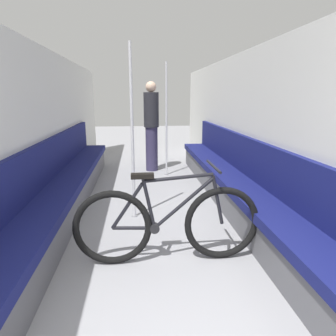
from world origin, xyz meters
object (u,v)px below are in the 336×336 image
(passenger_standing, at_px, (151,125))
(bicycle, at_px, (168,224))
(bench_seat_row_right, at_px, (237,187))
(grab_pole_far, at_px, (132,137))
(bench_seat_row_left, at_px, (62,192))
(grab_pole_near, at_px, (166,122))

(passenger_standing, bearing_deg, bicycle, -130.91)
(bench_seat_row_right, distance_m, grab_pole_far, 1.57)
(bench_seat_row_left, relative_size, grab_pole_near, 2.71)
(bicycle, xyz_separation_m, grab_pole_far, (-0.32, 1.11, 0.66))
(bicycle, bearing_deg, passenger_standing, 84.09)
(grab_pole_near, bearing_deg, bicycle, -95.27)
(bench_seat_row_right, height_order, passenger_standing, passenger_standing)
(bench_seat_row_right, bearing_deg, bicycle, -130.42)
(bicycle, relative_size, passenger_standing, 0.96)
(bench_seat_row_right, bearing_deg, passenger_standing, 114.37)
(bench_seat_row_right, xyz_separation_m, passenger_standing, (-1.04, 2.29, 0.62))
(bench_seat_row_right, bearing_deg, grab_pole_far, -174.13)
(bench_seat_row_left, height_order, grab_pole_far, grab_pole_far)
(bicycle, bearing_deg, bench_seat_row_right, 44.08)
(bicycle, distance_m, grab_pole_far, 1.33)
(bench_seat_row_left, distance_m, grab_pole_near, 2.55)
(bench_seat_row_right, bearing_deg, grab_pole_near, 112.11)
(bench_seat_row_right, xyz_separation_m, grab_pole_far, (-1.38, -0.14, 0.72))
(bench_seat_row_right, xyz_separation_m, bicycle, (-1.06, -1.25, 0.06))
(grab_pole_near, height_order, grab_pole_far, same)
(bicycle, distance_m, grab_pole_near, 3.23)
(bench_seat_row_right, distance_m, bicycle, 1.64)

